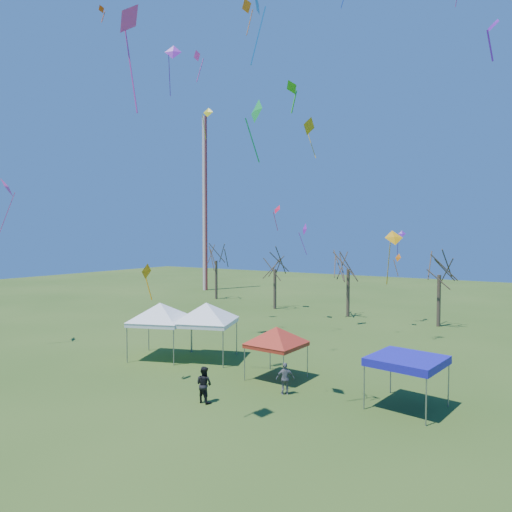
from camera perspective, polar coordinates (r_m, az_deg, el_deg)
The scene contains 30 objects.
ground at distance 23.70m, azimuth -5.75°, elevation -16.78°, with size 140.00×140.00×0.00m, color #2F4D19.
radio_mast at distance 66.59m, azimuth -6.41°, elevation 6.50°, with size 0.70×0.70×25.00m, color silver.
tree_0 at distance 56.81m, azimuth -5.01°, elevation 1.13°, with size 3.83×3.83×8.44m.
tree_1 at distance 48.90m, azimuth 2.38°, elevation 0.11°, with size 3.42×3.42×7.54m.
tree_2 at distance 44.96m, azimuth 11.48°, elevation 0.49°, with size 3.71×3.71×8.18m.
tree_3 at distance 42.31m, azimuth 21.96°, elevation -0.05°, with size 3.59×3.59×7.91m.
tent_white_west at distance 30.06m, azimuth -11.91°, elevation -6.20°, with size 4.34×4.34×4.09m.
tent_white_mid at distance 29.13m, azimuth -6.24°, elevation -6.30°, with size 4.45×4.45×4.18m.
tent_red at distance 25.21m, azimuth 2.57°, elevation -9.26°, with size 3.77×3.77×3.33m.
tent_blue at distance 22.26m, azimuth 18.35°, elevation -12.35°, with size 3.37×3.37×2.35m.
person_dark at distance 22.37m, azimuth -6.52°, elevation -15.65°, with size 0.83×0.65×1.71m, color black.
person_grey at distance 23.34m, azimuth 3.68°, elevation -15.04°, with size 0.92×0.38×1.57m, color slate.
kite_14 at distance 36.47m, azimuth -28.61°, elevation 7.52°, with size 1.79×1.71×4.11m.
kite_20 at distance 38.15m, azimuth -18.73°, elevation 27.14°, with size 0.58×0.37×1.28m.
kite_13 at distance 42.29m, azimuth 6.04°, elevation 3.30°, with size 1.10×1.09×2.95m.
kite_27 at distance 20.65m, azimuth -0.04°, elevation 17.58°, with size 1.08×0.89×2.68m.
kite_0 at distance 20.68m, azimuth 0.24°, elevation 28.72°, with size 0.79×0.87×2.92m.
kite_1 at distance 24.43m, azimuth -13.58°, elevation -1.93°, with size 0.46×0.88×1.97m.
kite_19 at distance 40.68m, azimuth 17.30°, elevation -0.28°, with size 0.75×0.70×2.01m.
kite_21 at distance 37.27m, azimuth -7.32°, elevation 23.48°, with size 0.86×0.67×2.49m.
kite_22 at distance 42.15m, azimuth 17.73°, elevation 2.51°, with size 0.85×0.77×2.33m.
kite_11 at distance 38.42m, azimuth 6.59°, elevation 15.82°, with size 0.92×1.56×3.30m.
kite_17 at distance 26.52m, azimuth 16.83°, elevation 2.12°, with size 1.23×1.14×3.10m.
kite_5 at distance 18.94m, azimuth -15.68°, elevation 26.56°, with size 1.20×1.40×3.83m.
kite_25 at distance 19.91m, azimuth 4.54°, elevation 20.22°, with size 0.74×0.61×1.39m.
kite_2 at distance 48.31m, azimuth 2.63°, elevation 5.83°, with size 1.30×1.11×2.76m.
kite_7 at distance 41.74m, azimuth -6.06°, elevation 17.35°, with size 0.98×0.77×2.69m.
kite_9 at distance 19.55m, azimuth 27.47°, elevation 24.08°, with size 0.67×0.68×1.45m.
kite_24 at distance 37.03m, azimuth -1.12°, elevation 28.73°, with size 1.12×0.72×2.75m.
kite_8 at distance 35.53m, azimuth -10.35°, elevation 23.76°, with size 1.33×1.14×3.59m.
Camera 1 is at (13.97, -17.48, 7.81)m, focal length 32.00 mm.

